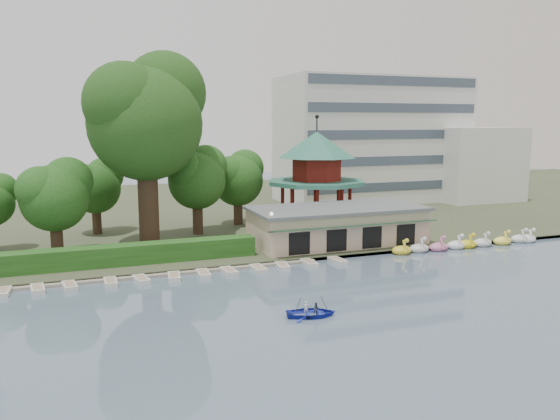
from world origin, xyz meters
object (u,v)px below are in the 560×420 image
dock (130,276)px  boathouse (337,225)px  big_tree (146,114)px  pavilion (316,169)px  rowboat_with_passengers (311,309)px

dock → boathouse: 22.62m
big_tree → pavilion: bearing=10.4°
rowboat_with_passengers → boathouse: bearing=59.2°
boathouse → big_tree: 23.03m
boathouse → pavilion: (2.00, 10.03, 5.11)m
dock → pavilion: size_ratio=2.52×
big_tree → rowboat_with_passengers: size_ratio=3.69×
boathouse → pavilion: bearing=78.7°
big_tree → dock: bearing=-106.0°
boathouse → rowboat_with_passengers: boathouse is taller
rowboat_with_passengers → dock: bearing=127.5°
dock → big_tree: size_ratio=1.68×
boathouse → rowboat_with_passengers: (-11.22, -18.84, -1.87)m
rowboat_with_passengers → big_tree: bearing=106.9°
pavilion → big_tree: (-20.84, -3.81, 6.58)m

